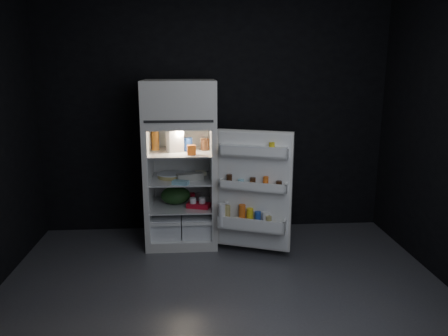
{
  "coord_description": "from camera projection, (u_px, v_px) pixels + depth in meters",
  "views": [
    {
      "loc": [
        -0.24,
        -3.35,
        1.92
      ],
      "look_at": [
        0.06,
        1.0,
        0.9
      ],
      "focal_mm": 35.0,
      "sensor_mm": 36.0,
      "label": 1
    }
  ],
  "objects": [
    {
      "name": "yogurt_tray",
      "position": [
        199.0,
        205.0,
        4.72
      ],
      "size": [
        0.27,
        0.2,
        0.05
      ],
      "primitive_type": "cube",
      "rotation": [
        0.0,
        0.0,
        -0.32
      ],
      "color": "#B70F20",
      "rests_on": "refrigerator"
    },
    {
      "name": "flat_package",
      "position": [
        181.0,
        183.0,
        4.51
      ],
      "size": [
        0.19,
        0.14,
        0.04
      ],
      "primitive_type": "cube",
      "rotation": [
        0.0,
        0.0,
        -0.37
      ],
      "color": "#82B9C9",
      "rests_on": "refrigerator"
    },
    {
      "name": "milk_jug",
      "position": [
        175.0,
        140.0,
        4.66
      ],
      "size": [
        0.2,
        0.2,
        0.24
      ],
      "primitive_type": "cube",
      "rotation": [
        0.0,
        0.0,
        0.3
      ],
      "color": "white",
      "rests_on": "refrigerator"
    },
    {
      "name": "wall_back",
      "position": [
        214.0,
        117.0,
        5.05
      ],
      "size": [
        4.0,
        0.0,
        2.7
      ],
      "primitive_type": "cube",
      "color": "black",
      "rests_on": "ground"
    },
    {
      "name": "floor",
      "position": [
        225.0,
        298.0,
        3.71
      ],
      "size": [
        4.0,
        3.4,
        0.0
      ],
      "primitive_type": "cube",
      "color": "#4A4A4E",
      "rests_on": "ground"
    },
    {
      "name": "amber_bottle",
      "position": [
        155.0,
        140.0,
        4.74
      ],
      "size": [
        0.09,
        0.09,
        0.22
      ],
      "primitive_type": "cylinder",
      "rotation": [
        0.0,
        0.0,
        -0.08
      ],
      "color": "#A85C1B",
      "rests_on": "refrigerator"
    },
    {
      "name": "small_can_red",
      "position": [
        192.0,
        197.0,
        4.96
      ],
      "size": [
        0.08,
        0.08,
        0.09
      ],
      "primitive_type": "cylinder",
      "rotation": [
        0.0,
        0.0,
        -0.24
      ],
      "color": "#B70F20",
      "rests_on": "refrigerator"
    },
    {
      "name": "refrigerator",
      "position": [
        181.0,
        157.0,
        4.75
      ],
      "size": [
        0.76,
        0.71,
        1.78
      ],
      "color": "silver",
      "rests_on": "ground"
    },
    {
      "name": "produce_bag",
      "position": [
        176.0,
        195.0,
        4.83
      ],
      "size": [
        0.4,
        0.37,
        0.2
      ],
      "primitive_type": "ellipsoid",
      "rotation": [
        0.0,
        0.0,
        0.35
      ],
      "color": "#193815",
      "rests_on": "refrigerator"
    },
    {
      "name": "wrapped_pkg",
      "position": [
        201.0,
        173.0,
        4.89
      ],
      "size": [
        0.13,
        0.12,
        0.05
      ],
      "primitive_type": "cube",
      "rotation": [
        0.0,
        0.0,
        0.33
      ],
      "color": "#F1EBC5",
      "rests_on": "refrigerator"
    },
    {
      "name": "mayo_jar",
      "position": [
        188.0,
        144.0,
        4.71
      ],
      "size": [
        0.12,
        0.12,
        0.14
      ],
      "primitive_type": "cylinder",
      "rotation": [
        0.0,
        0.0,
        0.14
      ],
      "color": "#1D439F",
      "rests_on": "refrigerator"
    },
    {
      "name": "pie",
      "position": [
        171.0,
        176.0,
        4.79
      ],
      "size": [
        0.31,
        0.31,
        0.04
      ],
      "primitive_type": "cylinder",
      "rotation": [
        0.0,
        0.0,
        0.04
      ],
      "color": "tan",
      "rests_on": "refrigerator"
    },
    {
      "name": "jam_jar",
      "position": [
        205.0,
        144.0,
        4.75
      ],
      "size": [
        0.1,
        0.1,
        0.13
      ],
      "primitive_type": "cylinder",
      "rotation": [
        0.0,
        0.0,
        -0.08
      ],
      "color": "black",
      "rests_on": "refrigerator"
    },
    {
      "name": "small_carton",
      "position": [
        191.0,
        150.0,
        4.5
      ],
      "size": [
        0.09,
        0.07,
        0.1
      ],
      "primitive_type": "cube",
      "rotation": [
        0.0,
        0.0,
        0.07
      ],
      "color": "orange",
      "rests_on": "refrigerator"
    },
    {
      "name": "small_can_silver",
      "position": [
        199.0,
        196.0,
        4.97
      ],
      "size": [
        0.06,
        0.06,
        0.09
      ],
      "primitive_type": "cylinder",
      "rotation": [
        0.0,
        0.0,
        -0.03
      ],
      "color": "#B4B4B8",
      "rests_on": "refrigerator"
    },
    {
      "name": "wall_front",
      "position": [
        256.0,
        212.0,
        1.75
      ],
      "size": [
        4.0,
        0.0,
        2.7
      ],
      "primitive_type": "cube",
      "color": "black",
      "rests_on": "ground"
    },
    {
      "name": "egg_carton",
      "position": [
        190.0,
        177.0,
        4.69
      ],
      "size": [
        0.3,
        0.17,
        0.07
      ],
      "primitive_type": "cube",
      "rotation": [
        0.0,
        0.0,
        0.26
      ],
      "color": "gray",
      "rests_on": "refrigerator"
    },
    {
      "name": "fridge_door",
      "position": [
        253.0,
        193.0,
        4.37
      ],
      "size": [
        0.74,
        0.43,
        1.22
      ],
      "color": "silver",
      "rests_on": "ground"
    }
  ]
}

